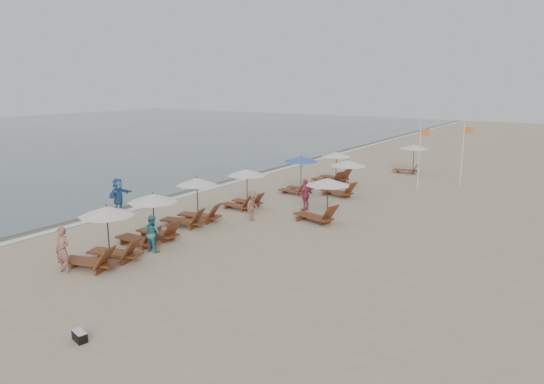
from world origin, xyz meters
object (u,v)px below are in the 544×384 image
Objects in this scene: inland_station_2 at (411,155)px; beachgoer_near at (63,250)px; beachgoer_far_a at (306,195)px; waterline_walker at (118,195)px; lounger_station_0 at (103,240)px; lounger_station_3 at (244,188)px; lounger_station_5 at (332,170)px; lounger_station_1 at (149,220)px; beachgoer_mid_a at (152,233)px; inland_station_1 at (343,176)px; beachgoer_mid_b at (252,206)px; inland_station_0 at (321,197)px; lounger_station_2 at (193,205)px; lounger_station_4 at (298,173)px; flag_pole_near at (420,155)px; duffel_bag at (80,336)px.

inland_station_2 is 27.63m from beachgoer_near.
beachgoer_near is 0.99× the size of beachgoer_far_a.
lounger_station_0 is at bearing -145.19° from waterline_walker.
lounger_station_3 is 0.90× the size of lounger_station_5.
beachgoer_far_a is at bearing -65.13° from waterline_walker.
beachgoer_mid_a is (0.92, -0.73, -0.24)m from lounger_station_1.
beachgoer_mid_a is 9.61m from beachgoer_far_a.
inland_station_1 is 7.71m from beachgoer_mid_b.
inland_station_0 is 1.54× the size of waterline_walker.
lounger_station_2 is 20.30m from inland_station_2.
inland_station_1 is at bearing -50.14° from waterline_walker.
lounger_station_4 is at bearing 88.22° from lounger_station_1.
inland_station_0 is 3.45m from beachgoer_mid_b.
lounger_station_4 is at bearing -85.42° from beachgoer_mid_a.
lounger_station_5 is 4.05m from inland_station_1.
inland_station_2 is 0.63× the size of flag_pole_near.
lounger_station_5 is (0.34, 4.00, -0.31)m from lounger_station_4.
lounger_station_0 is 16.07m from inland_station_1.
lounger_station_1 is at bearing -82.86° from lounger_station_2.
inland_station_0 is (4.87, -0.23, 0.12)m from lounger_station_3.
lounger_station_3 is (-0.78, 10.18, 0.15)m from lounger_station_0.
inland_station_2 is 1.52× the size of beachgoer_near.
lounger_station_5 is 7.89m from beachgoer_far_a.
lounger_station_0 is 2.96m from lounger_station_1.
inland_station_1 is at bearing 15.03° from lounger_station_4.
inland_station_2 is at bearing 112.61° from flag_pole_near.
waterline_walker is (-5.05, -4.47, -0.22)m from lounger_station_3.
lounger_station_2 is 4.82× the size of duffel_bag.
duffel_bag is at bearing 123.05° from beachgoer_mid_a.
beachgoer_mid_b is at bearing 82.51° from lounger_station_0.
lounger_station_0 reaches higher than lounger_station_5.
duffel_bag is at bearing -89.56° from inland_station_0.
inland_station_0 is 10.79m from waterline_walker.
beachgoer_mid_a is at bearing -3.01° from beachgoer_far_a.
inland_station_2 reaches higher than beachgoer_mid_b.
lounger_station_4 is 1.59× the size of beachgoer_mid_b.
inland_station_0 is 1.10× the size of inland_station_2.
lounger_station_2 is 1.08× the size of lounger_station_3.
lounger_station_2 is 1.77× the size of beachgoer_mid_b.
waterline_walker is (-4.85, -0.47, -0.04)m from lounger_station_2.
beachgoer_near is 5.68m from duffel_bag.
waterline_walker is at bearing 151.92° from lounger_station_1.
beachgoer_far_a is (2.19, -7.58, -0.09)m from lounger_station_5.
lounger_station_2 is 2.99m from beachgoer_mid_b.
lounger_station_4 is 0.58× the size of flag_pole_near.
lounger_station_5 is 5.95m from flag_pole_near.
lounger_station_4 is at bearing -108.43° from inland_station_2.
inland_station_1 is 1.90× the size of beachgoer_mid_b.
lounger_station_0 is 6.25m from lounger_station_2.
lounger_station_2 is at bearing -95.29° from waterline_walker.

